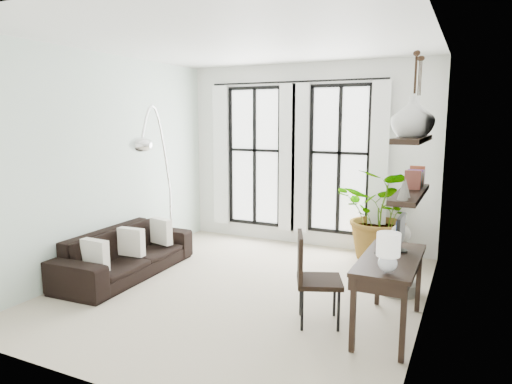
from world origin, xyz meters
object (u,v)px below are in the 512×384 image
Objects in this scene: buddha at (399,264)px; desk_chair at (311,273)px; plant at (382,215)px; sofa at (126,252)px; desk at (389,264)px; arc_lamp at (156,142)px.

desk_chair is at bearing -119.01° from buddha.
buddha is (0.47, -1.34, -0.36)m from plant.
plant is (3.22, 2.31, 0.42)m from sofa.
desk is 0.83m from desk_chair.
plant is 0.61× the size of arc_lamp.
arc_lamp is at bearing -151.73° from plant.
desk is at bearing -96.08° from sofa.
desk_chair is 1.11× the size of buddha.
plant is at bearing 101.70° from desk.
plant is 1.62× the size of buddha.
desk is (3.74, -0.24, 0.42)m from sofa.
plant is at bearing 109.29° from buddha.
plant is at bearing -56.76° from sofa.
sofa is 0.92× the size of arc_lamp.
plant reaches higher than sofa.
plant is 2.71m from desk_chair.
plant reaches higher than desk.
sofa is 1.64× the size of desk.
arc_lamp reaches higher than desk.
plant reaches higher than buddha.
desk_chair is at bearing -95.90° from plant.
arc_lamp reaches higher than buddha.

